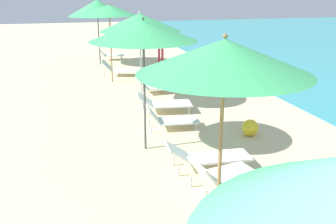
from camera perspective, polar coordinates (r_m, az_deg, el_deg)
The scene contains 15 objects.
umbrella_second at distance 4.73m, azimuth 8.31°, elevation 8.04°, with size 2.15×2.15×2.81m.
lounger_second_shoreside at distance 6.82m, azimuth 7.93°, elevation -8.94°, with size 1.27×0.83×0.58m.
umbrella_third at distance 7.82m, azimuth -3.66°, elevation 11.82°, with size 2.17×2.17×2.78m.
lounger_third_shoreside at distance 9.51m, azimuth 0.42°, elevation -1.02°, with size 1.32×0.70×0.58m.
lounger_third_inland at distance 7.49m, azimuth 5.79°, elevation -6.42°, with size 1.66×0.67×0.54m.
umbrella_fourth at distance 11.26m, azimuth -4.16°, elevation 13.02°, with size 2.32×2.32×2.71m.
lounger_fourth_shoreside at distance 12.78m, azimuth -2.20°, elevation 3.88°, with size 1.22×0.72×0.55m.
lounger_fourth_inland at distance 10.78m, azimuth -0.68°, elevation 1.40°, with size 1.58×0.88×0.55m.
umbrella_fifth at distance 14.28m, azimuth -8.64°, elevation 14.59°, with size 1.95×1.95×2.83m.
lounger_fifth_shoreside at distance 15.51m, azimuth -7.00°, elevation 6.34°, with size 1.65×0.98×0.62m.
umbrella_farthest at distance 17.82m, azimuth -10.38°, elevation 14.83°, with size 2.57×2.57×2.91m.
lounger_farthest_shoreside at distance 19.13m, azimuth -8.51°, elevation 8.40°, with size 1.22×0.64×0.58m.
person_walking_near at distance 18.26m, azimuth -1.09°, elevation 10.25°, with size 0.39×0.27×1.56m.
cooler_box at distance 17.74m, azimuth 3.80°, elevation 7.54°, with size 0.36×0.41×0.37m.
beach_ball at distance 9.29m, azimuth 12.01°, elevation -2.28°, with size 0.39×0.39×0.39m, color yellow.
Camera 1 is at (-1.44, -1.19, 3.31)m, focal length 41.39 mm.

